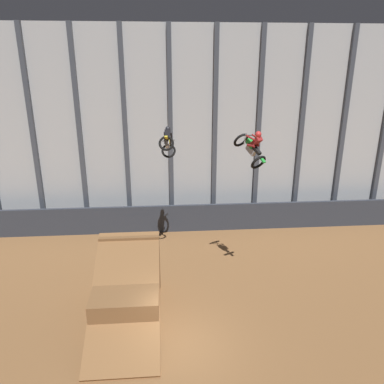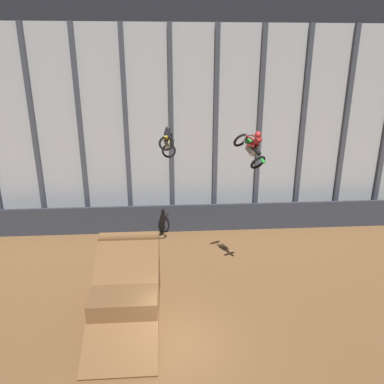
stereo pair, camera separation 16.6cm
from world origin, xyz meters
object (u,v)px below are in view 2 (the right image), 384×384
at_px(rider_bike_left_air, 168,143).
at_px(rider_bike_right_air, 251,147).
at_px(dirt_ramp, 127,289).
at_px(traffic_cone_near_ramp, 107,258).

relative_size(rider_bike_left_air, rider_bike_right_air, 0.96).
height_order(dirt_ramp, traffic_cone_near_ramp, dirt_ramp).
bearing_deg(rider_bike_right_air, traffic_cone_near_ramp, 130.16).
xyz_separation_m(rider_bike_left_air, traffic_cone_near_ramp, (-3.38, -0.02, -6.24)).
distance_m(dirt_ramp, rider_bike_right_air, 8.11).
bearing_deg(dirt_ramp, rider_bike_left_air, 65.15).
distance_m(rider_bike_left_air, traffic_cone_near_ramp, 7.10).
xyz_separation_m(dirt_ramp, rider_bike_right_air, (5.45, 1.44, 5.83)).
bearing_deg(rider_bike_right_air, dirt_ramp, 165.56).
distance_m(dirt_ramp, traffic_cone_near_ramp, 4.38).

